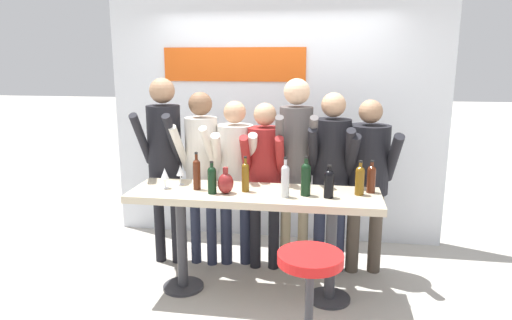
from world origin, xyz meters
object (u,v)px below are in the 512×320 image
person_center_left (235,166)px  person_far_right (368,169)px  wine_bottle_0 (212,179)px  wine_glass_0 (180,171)px  wine_bottle_7 (306,178)px  wine_glass_1 (165,174)px  decorative_vase (226,183)px  wine_bottle_2 (197,173)px  wine_bottle_4 (360,179)px  wine_bottle_3 (245,176)px  bar_stool (310,287)px  person_left (201,159)px  wine_bottle_1 (285,179)px  person_center_right (296,151)px  tasting_table (254,209)px  wine_bottle_5 (329,182)px  person_far_left (164,149)px  wine_bottle_6 (371,178)px  person_right (331,163)px  person_center (265,168)px

person_center_left → person_far_right: (1.24, 0.02, 0.01)m
wine_bottle_0 → wine_glass_0: bearing=148.5°
wine_bottle_7 → wine_glass_1: size_ratio=1.83×
person_far_right → decorative_vase: (-1.18, -0.67, -0.00)m
wine_bottle_2 → wine_bottle_4: wine_bottle_2 is taller
wine_bottle_3 → bar_stool: bearing=-52.3°
person_left → wine_bottle_1: (0.86, -0.62, -0.00)m
wine_glass_0 → wine_glass_1: same height
person_center_right → bar_stool: bearing=-85.9°
person_center_left → wine_bottle_7: bearing=-51.0°
tasting_table → person_center_left: person_center_left is taller
wine_bottle_3 → wine_bottle_5: wine_bottle_3 is taller
bar_stool → person_far_left: bearing=139.5°
person_left → person_center_left: bearing=15.5°
bar_stool → wine_bottle_2: 1.36m
bar_stool → wine_bottle_0: bearing=142.2°
wine_bottle_3 → person_far_left: bearing=150.4°
wine_bottle_6 → wine_bottle_7: 0.55m
person_far_right → wine_bottle_1: person_far_right is taller
bar_stool → person_center_right: size_ratio=0.40×
wine_bottle_1 → wine_glass_0: bearing=167.2°
person_far_left → wine_bottle_4: 1.87m
person_far_right → wine_bottle_7: (-0.53, -0.62, 0.06)m
wine_bottle_7 → decorative_vase: bearing=-175.9°
wine_bottle_4 → wine_bottle_5: size_ratio=1.07×
person_right → wine_bottle_1: (-0.36, -0.67, 0.00)m
wine_bottle_4 → person_center_right: bearing=137.7°
decorative_vase → wine_glass_0: bearing=157.2°
wine_glass_1 → person_far_left: bearing=110.3°
person_center_right → wine_bottle_0: bearing=-138.6°
person_far_left → wine_bottle_0: (0.62, -0.60, -0.11)m
person_right → person_far_right: person_right is taller
person_center_right → wine_bottle_0: (-0.63, -0.65, -0.12)m
person_left → person_center_left: person_left is taller
person_center → tasting_table: bearing=-93.6°
wine_bottle_2 → person_center_left: bearing=69.9°
wine_bottle_2 → wine_glass_1: bearing=-176.9°
wine_bottle_2 → wine_bottle_6: size_ratio=1.18×
person_center_right → person_right: bearing=-3.5°
wine_glass_0 → person_right: bearing=19.4°
wine_bottle_2 → wine_glass_1: (-0.28, -0.02, -0.02)m
person_center → person_center_right: size_ratio=0.88×
wine_bottle_3 → wine_bottle_7: (0.50, -0.03, 0.01)m
wine_glass_0 → person_center_right: bearing=24.9°
person_center_left → wine_glass_1: 0.76m
decorative_vase → tasting_table: bearing=20.1°
wine_bottle_0 → decorative_vase: (0.11, 0.02, -0.04)m
wine_bottle_6 → wine_glass_0: bearing=-179.1°
wine_bottle_0 → wine_bottle_5: wine_bottle_0 is taller
tasting_table → person_left: (-0.60, 0.52, 0.30)m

